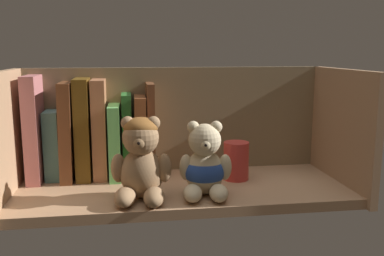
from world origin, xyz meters
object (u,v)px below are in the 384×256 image
Objects in this scene: book_7 at (139,135)px; book_5 at (115,140)px; book_0 at (36,127)px; book_6 at (127,134)px; pillar_candle at (236,161)px; book_2 at (69,130)px; book_4 at (100,128)px; book_1 at (54,144)px; book_3 at (84,128)px; book_8 at (150,129)px; teddy_bear_larger at (141,161)px; teddy_bear_smaller at (205,166)px.

book_5 is at bearing 180.00° from book_7.
book_6 is at bearing -0.00° from book_0.
pillar_candle is at bearing -19.42° from book_7.
pillar_candle is (36.30, -7.33, -6.49)cm from book_2.
book_4 is 1.34× the size of book_5.
book_1 is at bearing 180.00° from book_6.
book_1 is 0.81× the size of book_6.
book_1 is at bearing 180.00° from book_3.
book_8 is (14.67, 0.00, -0.58)cm from book_3.
book_8 reaches higher than pillar_candle.
book_5 is at bearing 164.40° from pillar_candle.
book_8 is at bearing -0.00° from book_4.
book_2 is (3.32, -0.00, 3.12)cm from book_1.
book_0 is 28.28cm from teddy_bear_larger.
book_0 is 1.23× the size of book_6.
book_7 is at bearing 0.00° from book_5.
teddy_bear_larger is (-0.17, -17.16, -1.51)cm from book_7.
teddy_bear_smaller is at bearing -43.26° from book_5.
book_3 is (10.14, -0.00, -0.38)cm from book_0.
book_1 is at bearing -0.00° from book_0.
pillar_candle is (20.98, 9.83, -3.38)cm from teddy_bear_larger.
book_6 is at bearing 0.00° from book_2.
book_3 is 1.19× the size of book_6.
book_8 is at bearing 0.00° from book_1.
teddy_bear_larger is at bearing -72.91° from book_5.
book_5 is 2.97cm from book_6.
book_6 reaches higher than book_1.
teddy_bear_smaller is (30.96, -16.55, -1.79)cm from book_1.
book_3 is (6.65, -0.00, 3.49)cm from book_1.
book_0 reaches higher than teddy_bear_larger.
book_0 is 44.33cm from pillar_candle.
book_5 is at bearing 180.00° from book_6.
teddy_bear_smaller is at bearing -59.78° from book_8.
book_0 is at bearing 142.21° from teddy_bear_larger.
book_5 is 17.97cm from teddy_bear_larger.
book_1 is 0.72× the size of book_8.
book_2 is at bearing -180.00° from book_4.
book_6 is (12.78, 0.00, -1.35)cm from book_2.
book_5 is (13.36, -0.00, 0.60)cm from book_1.
book_0 reaches higher than book_8.
book_8 reaches higher than book_7.
book_0 is 13.68cm from book_4.
book_2 reaches higher than book_1.
book_7 is at bearing -180.00° from book_8.
book_3 reaches higher than teddy_bear_larger.
book_3 is 1.01× the size of book_4.
book_0 reaches higher than book_3.
book_7 is (15.50, 0.00, -1.60)cm from book_2.
book_0 is 1.40× the size of book_5.
book_2 reaches higher than teddy_bear_larger.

